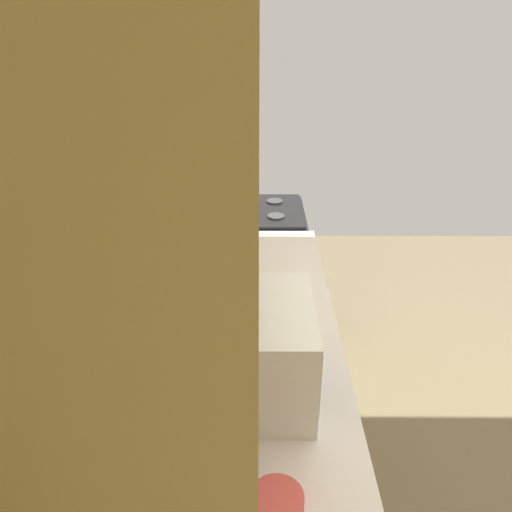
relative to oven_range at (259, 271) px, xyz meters
The scene contains 6 objects.
wall_back 1.68m from the oven_range, 165.51° to the left, with size 3.97×0.12×2.69m, color beige.
counter_run 1.81m from the oven_range, behind, with size 3.00×0.65×0.91m.
upper_cabinets 2.26m from the oven_range, behind, with size 1.86×0.30×0.70m.
oven_range is the anchor object (origin of this frame).
microwave 1.82m from the oven_range, behind, with size 0.46×0.39×0.33m.
bowl 2.23m from the oven_range, behind, with size 0.14×0.14×0.05m.
Camera 1 is at (-1.68, 1.24, 2.08)m, focal length 35.03 mm.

